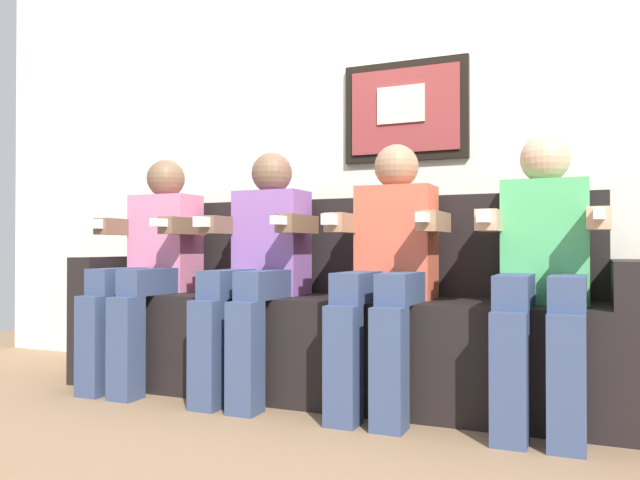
{
  "coord_description": "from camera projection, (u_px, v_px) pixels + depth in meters",
  "views": [
    {
      "loc": [
        1.08,
        -2.34,
        0.67
      ],
      "look_at": [
        0.0,
        0.15,
        0.7
      ],
      "focal_mm": 35.57,
      "sensor_mm": 36.0,
      "label": 1
    }
  ],
  "objects": [
    {
      "name": "ground_plane",
      "position": [
        305.0,
        412.0,
        2.57
      ],
      "size": [
        6.45,
        6.45,
        0.0
      ],
      "primitive_type": "plane",
      "color": "#8C6B4C"
    },
    {
      "name": "back_wall_assembly",
      "position": [
        368.0,
        125.0,
        3.28
      ],
      "size": [
        4.96,
        0.1,
        2.6
      ],
      "color": "silver",
      "rests_on": "ground_plane"
    },
    {
      "name": "couch",
      "position": [
        336.0,
        326.0,
        2.87
      ],
      "size": [
        2.56,
        0.58,
        0.9
      ],
      "color": "black",
      "rests_on": "ground_plane"
    },
    {
      "name": "person_leftmost",
      "position": [
        150.0,
        260.0,
        3.08
      ],
      "size": [
        0.46,
        0.56,
        1.11
      ],
      "color": "pink",
      "rests_on": "ground_plane"
    },
    {
      "name": "person_left_center",
      "position": [
        259.0,
        261.0,
        2.84
      ],
      "size": [
        0.46,
        0.56,
        1.11
      ],
      "color": "#8C59A5",
      "rests_on": "ground_plane"
    },
    {
      "name": "person_right_center",
      "position": [
        388.0,
        263.0,
        2.6
      ],
      "size": [
        0.46,
        0.56,
        1.11
      ],
      "color": "#D8593F",
      "rests_on": "ground_plane"
    },
    {
      "name": "person_rightmost",
      "position": [
        543.0,
        264.0,
        2.36
      ],
      "size": [
        0.46,
        0.56,
        1.11
      ],
      "color": "#4CB266",
      "rests_on": "ground_plane"
    }
  ]
}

